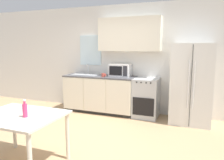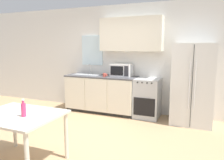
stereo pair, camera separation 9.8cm
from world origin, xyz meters
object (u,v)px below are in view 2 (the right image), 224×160
at_px(refrigerator, 193,84).
at_px(dining_table, 18,121).
at_px(microwave, 122,70).
at_px(coffee_mug, 105,75).
at_px(drink_bottle, 24,109).
at_px(oven_range, 147,98).

bearing_deg(refrigerator, dining_table, -128.33).
xyz_separation_m(microwave, coffee_mug, (-0.34, -0.28, -0.11)).
distance_m(dining_table, drink_bottle, 0.25).
bearing_deg(coffee_mug, dining_table, -93.14).
bearing_deg(microwave, oven_range, -7.94).
bearing_deg(dining_table, refrigerator, 51.67).
height_order(coffee_mug, dining_table, coffee_mug).
distance_m(oven_range, coffee_mug, 1.16).
bearing_deg(coffee_mug, refrigerator, 3.84).
bearing_deg(drink_bottle, oven_range, 70.22).
xyz_separation_m(refrigerator, coffee_mug, (-2.02, -0.14, 0.11)).
bearing_deg(refrigerator, coffee_mug, -176.16).
bearing_deg(oven_range, microwave, 172.06).
bearing_deg(oven_range, dining_table, -112.84).
height_order(microwave, coffee_mug, microwave).
bearing_deg(microwave, refrigerator, -4.76).
distance_m(oven_range, drink_bottle, 3.02).
xyz_separation_m(microwave, dining_table, (-0.48, -2.87, -0.44)).
distance_m(microwave, coffee_mug, 0.45).
relative_size(oven_range, dining_table, 0.81).
bearing_deg(coffee_mug, microwave, 39.08).
bearing_deg(microwave, dining_table, -99.51).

